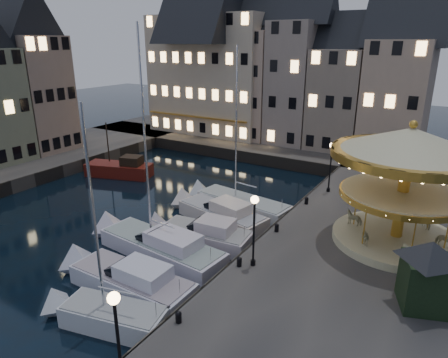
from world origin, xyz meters
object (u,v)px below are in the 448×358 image
Objects in this scene: streetlamp_a at (117,329)px; motorboat_a at (104,315)px; motorboat_d at (201,234)px; streetlamp_b at (254,221)px; motorboat_f at (238,203)px; carousel at (407,165)px; bollard_d at (307,200)px; ticket_kiosk at (430,263)px; motorboat_c at (157,245)px; motorboat_b at (127,280)px; bollard_a at (178,316)px; bollard_b at (239,261)px; motorboat_e at (218,213)px; streetlamp_c at (331,160)px; bollard_c at (277,227)px; red_fishing_boat at (120,170)px.

motorboat_a reaches higher than streetlamp_a.
streetlamp_b is at bearing -25.69° from motorboat_d.
motorboat_f is 13.85m from carousel.
bollard_d is 13.00m from ticket_kiosk.
motorboat_c is at bearing -121.50° from bollard_d.
motorboat_c reaches higher than motorboat_b.
bollard_a is at bearing -69.86° from motorboat_f.
motorboat_e is at bearing 129.97° from bollard_b.
motorboat_f reaches higher than carousel.
motorboat_a is 2.64× the size of ticket_kiosk.
motorboat_b is 6.67m from motorboat_d.
bollard_a is at bearing -91.76° from streetlamp_c.
carousel reaches higher than motorboat_b.
bollard_b is 11.28m from carousel.
streetlamp_a is 1.08× the size of ticket_kiosk.
bollard_b is 1.00× the size of bollard_c.
bollard_c is (0.00, 5.00, 0.00)m from bollard_b.
motorboat_a is 18.53m from carousel.
carousel is at bearing 42.55° from motorboat_b.
motorboat_f is 14.54m from red_fishing_boat.
bollard_c is at bearing 97.59° from streetlamp_b.
motorboat_d reaches higher than bollard_a.
bollard_d is 8.92m from carousel.
motorboat_e is 1.19× the size of red_fishing_boat.
motorboat_c reaches higher than motorboat_f.
streetlamp_c is at bearing 90.00° from streetlamp_a.
motorboat_e is (-5.61, 1.69, -0.96)m from bollard_c.
bollard_c is at bearing -160.08° from carousel.
motorboat_e is at bearing -92.79° from motorboat_f.
motorboat_f is (0.13, 2.74, -0.11)m from motorboat_e.
motorboat_c is 3.16m from motorboat_d.
streetlamp_b is 9.40m from motorboat_e.
bollard_a is 25.67m from red_fishing_boat.
streetlamp_a is at bearing -44.35° from red_fishing_boat.
bollard_c is 8.78m from carousel.
bollard_a and bollard_d have the same top height.
motorboat_e is 14.88m from red_fishing_boat.
ticket_kiosk is (9.11, 1.45, 2.00)m from bollard_b.
motorboat_f is 1.38× the size of carousel.
motorboat_e is at bearing 97.06° from motorboat_a.
bollard_b is at bearing -2.73° from motorboat_c.
ticket_kiosk is (13.88, -1.63, 2.96)m from motorboat_d.
bollard_d is (0.00, 10.50, 0.00)m from bollard_b.
bollard_b is at bearing 34.81° from motorboat_b.
bollard_d is 0.05× the size of motorboat_f.
bollard_b is at bearing -92.45° from streetlamp_c.
bollard_b is 0.06× the size of motorboat_a.
streetlamp_a reaches higher than motorboat_d.
carousel is at bearing 47.90° from streetlamp_b.
motorboat_a is at bearing -85.35° from motorboat_d.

